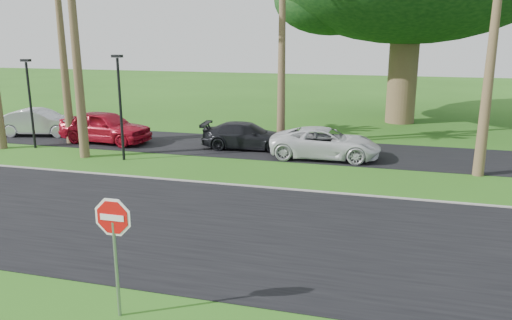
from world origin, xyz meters
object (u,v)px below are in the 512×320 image
object	(u,v)px
stop_sign_near	(114,233)
car_silver	(40,123)
car_minivan	(325,143)
car_red	(105,127)
car_dark	(247,136)

from	to	relation	value
stop_sign_near	car_silver	world-z (taller)	stop_sign_near
car_minivan	car_silver	bearing A→B (deg)	84.17
car_red	car_dark	size ratio (longest dim) A/B	1.10
stop_sign_near	car_silver	distance (m)	20.59
car_red	car_minivan	xyz separation A→B (m)	(11.45, -0.34, -0.14)
stop_sign_near	car_silver	xyz separation A→B (m)	(-13.81, 15.24, -1.04)
car_silver	car_dark	xyz separation A→B (m)	(12.03, -0.14, -0.09)
car_silver	car_dark	distance (m)	12.03
car_red	car_dark	distance (m)	7.50
stop_sign_near	car_silver	bearing A→B (deg)	132.17
car_silver	stop_sign_near	bearing A→B (deg)	-151.04
car_silver	car_dark	bearing A→B (deg)	-103.89
car_red	car_minivan	size ratio (longest dim) A/B	0.98
car_dark	car_silver	bearing A→B (deg)	83.44
car_silver	car_red	size ratio (longest dim) A/B	0.92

